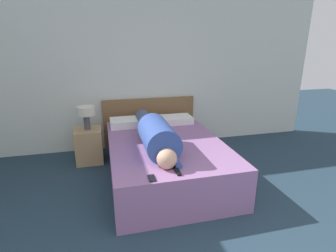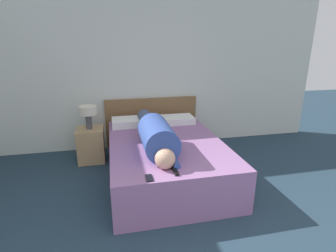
{
  "view_description": "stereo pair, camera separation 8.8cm",
  "coord_description": "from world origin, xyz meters",
  "views": [
    {
      "loc": [
        -0.58,
        -0.36,
        1.73
      ],
      "look_at": [
        0.16,
        2.59,
        0.76
      ],
      "focal_mm": 28.0,
      "sensor_mm": 36.0,
      "label": 1
    },
    {
      "loc": [
        -0.49,
        -0.38,
        1.73
      ],
      "look_at": [
        0.16,
        2.59,
        0.76
      ],
      "focal_mm": 28.0,
      "sensor_mm": 36.0,
      "label": 2
    }
  ],
  "objects": [
    {
      "name": "wall_back",
      "position": [
        0.0,
        3.96,
        1.3
      ],
      "size": [
        6.3,
        0.06,
        2.6
      ],
      "color": "silver",
      "rests_on": "ground_plane"
    },
    {
      "name": "bed",
      "position": [
        0.16,
        2.74,
        0.25
      ],
      "size": [
        1.43,
        2.07,
        0.51
      ],
      "color": "#936699",
      "rests_on": "ground_plane"
    },
    {
      "name": "headboard",
      "position": [
        0.16,
        3.89,
        0.42
      ],
      "size": [
        1.55,
        0.04,
        0.84
      ],
      "color": "brown",
      "rests_on": "ground_plane"
    },
    {
      "name": "nightstand",
      "position": [
        -0.84,
        3.46,
        0.26
      ],
      "size": [
        0.39,
        0.39,
        0.51
      ],
      "color": "tan",
      "rests_on": "ground_plane"
    },
    {
      "name": "table_lamp",
      "position": [
        -0.84,
        3.46,
        0.76
      ],
      "size": [
        0.25,
        0.25,
        0.34
      ],
      "color": "#4C4C51",
      "rests_on": "nightstand"
    },
    {
      "name": "person_lying",
      "position": [
        -0.01,
        2.58,
        0.67
      ],
      "size": [
        0.38,
        1.76,
        0.38
      ],
      "color": "tan",
      "rests_on": "bed"
    },
    {
      "name": "pillow_near_headboard",
      "position": [
        -0.2,
        3.5,
        0.56
      ],
      "size": [
        0.62,
        0.36,
        0.11
      ],
      "color": "white",
      "rests_on": "bed"
    },
    {
      "name": "pillow_second",
      "position": [
        0.46,
        3.5,
        0.56
      ],
      "size": [
        0.59,
        0.36,
        0.1
      ],
      "color": "white",
      "rests_on": "bed"
    },
    {
      "name": "tv_remote",
      "position": [
        0.07,
        1.86,
        0.52
      ],
      "size": [
        0.04,
        0.15,
        0.02
      ],
      "color": "black",
      "rests_on": "bed"
    },
    {
      "name": "cell_phone",
      "position": [
        -0.2,
        1.8,
        0.51
      ],
      "size": [
        0.06,
        0.13,
        0.01
      ],
      "color": "black",
      "rests_on": "bed"
    }
  ]
}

